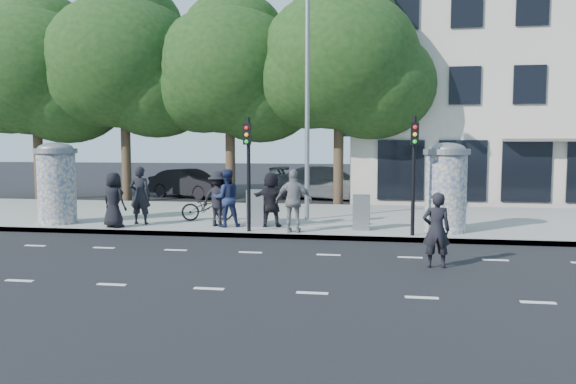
% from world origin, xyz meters
% --- Properties ---
extents(ground, '(120.00, 120.00, 0.00)m').
position_xyz_m(ground, '(0.00, 0.00, 0.00)').
color(ground, black).
rests_on(ground, ground).
extents(sidewalk, '(40.00, 8.00, 0.15)m').
position_xyz_m(sidewalk, '(0.00, 7.50, 0.07)').
color(sidewalk, gray).
rests_on(sidewalk, ground).
extents(curb, '(40.00, 0.10, 0.16)m').
position_xyz_m(curb, '(0.00, 3.55, 0.07)').
color(curb, slate).
rests_on(curb, ground).
extents(lane_dash_near, '(32.00, 0.12, 0.01)m').
position_xyz_m(lane_dash_near, '(0.00, -2.20, 0.00)').
color(lane_dash_near, silver).
rests_on(lane_dash_near, ground).
extents(lane_dash_far, '(32.00, 0.12, 0.01)m').
position_xyz_m(lane_dash_far, '(0.00, 1.40, 0.00)').
color(lane_dash_far, silver).
rests_on(lane_dash_far, ground).
extents(ad_column_left, '(1.36, 1.36, 2.65)m').
position_xyz_m(ad_column_left, '(-7.20, 4.50, 1.54)').
color(ad_column_left, beige).
rests_on(ad_column_left, sidewalk).
extents(ad_column_right, '(1.36, 1.36, 2.65)m').
position_xyz_m(ad_column_right, '(5.20, 4.70, 1.54)').
color(ad_column_right, beige).
rests_on(ad_column_right, sidewalk).
extents(traffic_pole_near, '(0.22, 0.31, 3.40)m').
position_xyz_m(traffic_pole_near, '(-0.60, 3.79, 2.23)').
color(traffic_pole_near, black).
rests_on(traffic_pole_near, sidewalk).
extents(traffic_pole_far, '(0.22, 0.31, 3.40)m').
position_xyz_m(traffic_pole_far, '(4.20, 3.79, 2.23)').
color(traffic_pole_far, black).
rests_on(traffic_pole_far, sidewalk).
extents(street_lamp, '(0.25, 0.93, 8.00)m').
position_xyz_m(street_lamp, '(0.80, 6.63, 4.79)').
color(street_lamp, slate).
rests_on(street_lamp, sidewalk).
extents(tree_far_left, '(7.20, 7.20, 9.26)m').
position_xyz_m(tree_far_left, '(-13.00, 12.50, 6.19)').
color(tree_far_left, '#38281C').
rests_on(tree_far_left, ground).
extents(tree_mid_left, '(7.20, 7.20, 9.57)m').
position_xyz_m(tree_mid_left, '(-8.50, 12.50, 6.50)').
color(tree_mid_left, '#38281C').
rests_on(tree_mid_left, ground).
extents(tree_near_left, '(6.80, 6.80, 8.97)m').
position_xyz_m(tree_near_left, '(-3.50, 12.70, 6.06)').
color(tree_near_left, '#38281C').
rests_on(tree_near_left, ground).
extents(tree_center, '(7.00, 7.00, 9.30)m').
position_xyz_m(tree_center, '(1.50, 12.30, 6.31)').
color(tree_center, '#38281C').
rests_on(tree_center, ground).
extents(building, '(20.30, 15.85, 12.00)m').
position_xyz_m(building, '(12.00, 19.99, 5.99)').
color(building, beige).
rests_on(building, ground).
extents(ped_a, '(0.98, 0.80, 1.73)m').
position_xyz_m(ped_a, '(-4.93, 3.92, 1.01)').
color(ped_a, black).
rests_on(ped_a, sidewalk).
extents(ped_b, '(0.71, 0.49, 1.89)m').
position_xyz_m(ped_b, '(-4.41, 4.71, 1.09)').
color(ped_b, black).
rests_on(ped_b, sidewalk).
extents(ped_c, '(1.08, 0.97, 1.82)m').
position_xyz_m(ped_c, '(-1.50, 4.61, 1.06)').
color(ped_c, '#1C2446').
rests_on(ped_c, sidewalk).
extents(ped_d, '(1.25, 0.90, 1.75)m').
position_xyz_m(ped_d, '(-1.79, 4.71, 1.02)').
color(ped_d, black).
rests_on(ped_d, sidewalk).
extents(ped_e, '(1.10, 0.63, 1.87)m').
position_xyz_m(ped_e, '(0.76, 3.85, 1.09)').
color(ped_e, gray).
rests_on(ped_e, sidewalk).
extents(ped_f, '(1.68, 0.80, 1.74)m').
position_xyz_m(ped_f, '(-0.11, 4.84, 1.02)').
color(ped_f, black).
rests_on(ped_f, sidewalk).
extents(man_road, '(0.64, 0.44, 1.71)m').
position_xyz_m(man_road, '(4.50, 0.39, 0.85)').
color(man_road, black).
rests_on(man_road, ground).
extents(bicycle, '(1.01, 1.84, 0.92)m').
position_xyz_m(bicycle, '(-2.50, 5.86, 0.61)').
color(bicycle, black).
rests_on(bicycle, sidewalk).
extents(cabinet_left, '(0.57, 0.43, 1.16)m').
position_xyz_m(cabinet_left, '(-0.62, 4.91, 0.73)').
color(cabinet_left, slate).
rests_on(cabinet_left, sidewalk).
extents(cabinet_right, '(0.52, 0.38, 1.06)m').
position_xyz_m(cabinet_right, '(2.72, 4.67, 0.68)').
color(cabinet_right, slate).
rests_on(cabinet_right, sidewalk).
extents(car_mid, '(3.12, 4.62, 1.44)m').
position_xyz_m(car_mid, '(-6.21, 14.81, 0.72)').
color(car_mid, black).
rests_on(car_mid, ground).
extents(car_right, '(3.26, 5.88, 1.61)m').
position_xyz_m(car_right, '(0.83, 15.06, 0.81)').
color(car_right, slate).
rests_on(car_right, ground).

